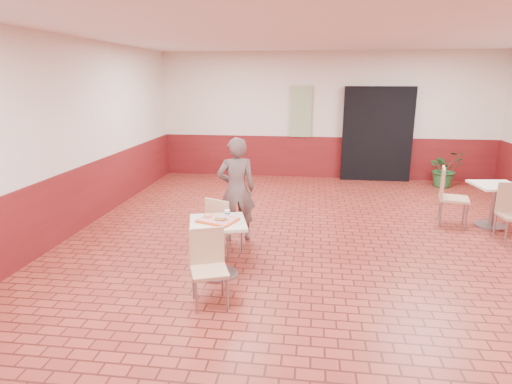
# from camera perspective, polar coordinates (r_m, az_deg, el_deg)

# --- Properties ---
(room_shell) EXTENTS (8.01, 10.01, 3.01)m
(room_shell) POSITION_cam_1_polar(r_m,az_deg,el_deg) (5.55, 10.60, 5.64)
(room_shell) COLOR maroon
(room_shell) RESTS_ON ground
(wainscot_band) EXTENTS (8.00, 10.00, 1.00)m
(wainscot_band) POSITION_cam_1_polar(r_m,az_deg,el_deg) (5.80, 10.13, -4.16)
(wainscot_band) COLOR #5C1113
(wainscot_band) RESTS_ON ground
(corridor_doorway) EXTENTS (1.60, 0.22, 2.20)m
(corridor_doorway) POSITION_cam_1_polar(r_m,az_deg,el_deg) (10.54, 15.85, 7.42)
(corridor_doorway) COLOR black
(corridor_doorway) RESTS_ON ground
(promo_poster) EXTENTS (0.50, 0.03, 1.20)m
(promo_poster) POSITION_cam_1_polar(r_m,az_deg,el_deg) (10.45, 6.03, 10.60)
(promo_poster) COLOR gray
(promo_poster) RESTS_ON wainscot_band
(main_table) EXTENTS (0.67, 0.67, 0.70)m
(main_table) POSITION_cam_1_polar(r_m,az_deg,el_deg) (5.27, -5.07, -6.27)
(main_table) COLOR beige
(main_table) RESTS_ON ground
(chair_main_front) EXTENTS (0.49, 0.49, 0.82)m
(chair_main_front) POSITION_cam_1_polar(r_m,az_deg,el_deg) (4.67, -6.36, -9.35)
(chair_main_front) COLOR tan
(chair_main_front) RESTS_ON ground
(chair_main_back) EXTENTS (0.51, 0.51, 0.83)m
(chair_main_back) POSITION_cam_1_polar(r_m,az_deg,el_deg) (5.83, -4.56, -4.24)
(chair_main_back) COLOR tan
(chair_main_back) RESTS_ON ground
(customer) EXTENTS (0.65, 0.53, 1.56)m
(customer) POSITION_cam_1_polar(r_m,az_deg,el_deg) (6.32, -2.62, 0.31)
(customer) COLOR brown
(customer) RESTS_ON ground
(serving_tray) EXTENTS (0.43, 0.34, 0.03)m
(serving_tray) POSITION_cam_1_polar(r_m,az_deg,el_deg) (5.18, -5.13, -3.77)
(serving_tray) COLOR #CD3D0F
(serving_tray) RESTS_ON main_table
(ring_donut) EXTENTS (0.14, 0.14, 0.03)m
(ring_donut) POSITION_cam_1_polar(r_m,az_deg,el_deg) (5.28, -6.43, -3.10)
(ring_donut) COLOR #D68F4E
(ring_donut) RESTS_ON serving_tray
(long_john_donut) EXTENTS (0.17, 0.08, 0.05)m
(long_john_donut) POSITION_cam_1_polar(r_m,az_deg,el_deg) (5.12, -4.75, -3.57)
(long_john_donut) COLOR #B38934
(long_john_donut) RESTS_ON serving_tray
(paper_cup) EXTENTS (0.07, 0.07, 0.09)m
(paper_cup) POSITION_cam_1_polar(r_m,az_deg,el_deg) (5.24, -3.86, -2.85)
(paper_cup) COLOR white
(paper_cup) RESTS_ON serving_tray
(second_table) EXTENTS (0.68, 0.68, 0.72)m
(second_table) POSITION_cam_1_polar(r_m,az_deg,el_deg) (7.97, 29.18, -0.73)
(second_table) COLOR beige
(second_table) RESTS_ON ground
(chair_second_left) EXTENTS (0.53, 0.53, 0.96)m
(chair_second_left) POSITION_cam_1_polar(r_m,az_deg,el_deg) (7.72, 24.36, -0.18)
(chair_second_left) COLOR tan
(chair_second_left) RESTS_ON ground
(potted_plant) EXTENTS (0.90, 0.83, 0.83)m
(potted_plant) POSITION_cam_1_polar(r_m,az_deg,el_deg) (10.50, 23.88, 2.87)
(potted_plant) COLOR #225727
(potted_plant) RESTS_ON ground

